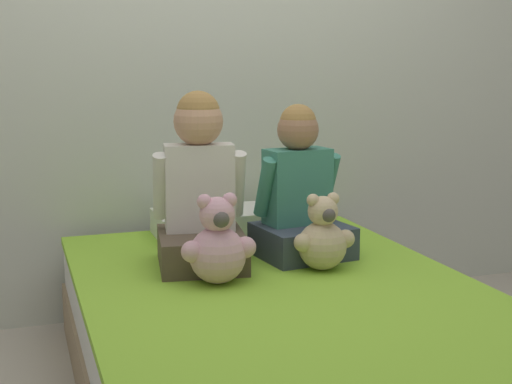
{
  "coord_description": "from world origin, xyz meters",
  "views": [
    {
      "loc": [
        -0.84,
        -2.21,
        1.19
      ],
      "look_at": [
        0.0,
        0.26,
        0.71
      ],
      "focal_mm": 50.0,
      "sensor_mm": 36.0,
      "label": 1
    }
  ],
  "objects_px": {
    "child_on_right": "(300,195)",
    "teddy_bear_held_by_right_child": "(323,238)",
    "bed": "(280,343)",
    "teddy_bear_held_by_left_child": "(218,246)",
    "child_on_left": "(200,192)",
    "pillow_at_headboard": "(219,222)"
  },
  "relations": [
    {
      "from": "teddy_bear_held_by_left_child",
      "to": "bed",
      "type": "bearing_deg",
      "value": -22.66
    },
    {
      "from": "pillow_at_headboard",
      "to": "child_on_right",
      "type": "bearing_deg",
      "value": -64.12
    },
    {
      "from": "teddy_bear_held_by_left_child",
      "to": "child_on_left",
      "type": "bearing_deg",
      "value": 89.97
    },
    {
      "from": "pillow_at_headboard",
      "to": "child_on_left",
      "type": "bearing_deg",
      "value": -114.8
    },
    {
      "from": "bed",
      "to": "child_on_right",
      "type": "xyz_separation_m",
      "value": [
        0.21,
        0.34,
        0.46
      ]
    },
    {
      "from": "pillow_at_headboard",
      "to": "teddy_bear_held_by_left_child",
      "type": "bearing_deg",
      "value": -106.39
    },
    {
      "from": "child_on_right",
      "to": "teddy_bear_held_by_right_child",
      "type": "relative_size",
      "value": 2.08
    },
    {
      "from": "child_on_left",
      "to": "pillow_at_headboard",
      "type": "height_order",
      "value": "child_on_left"
    },
    {
      "from": "child_on_right",
      "to": "teddy_bear_held_by_right_child",
      "type": "distance_m",
      "value": 0.25
    },
    {
      "from": "child_on_left",
      "to": "teddy_bear_held_by_right_child",
      "type": "height_order",
      "value": "child_on_left"
    },
    {
      "from": "child_on_right",
      "to": "pillow_at_headboard",
      "type": "relative_size",
      "value": 1.06
    },
    {
      "from": "child_on_left",
      "to": "pillow_at_headboard",
      "type": "relative_size",
      "value": 1.16
    },
    {
      "from": "child_on_left",
      "to": "teddy_bear_held_by_left_child",
      "type": "bearing_deg",
      "value": -82.43
    },
    {
      "from": "child_on_right",
      "to": "pillow_at_headboard",
      "type": "xyz_separation_m",
      "value": [
        -0.21,
        0.43,
        -0.19
      ]
    },
    {
      "from": "child_on_left",
      "to": "teddy_bear_held_by_right_child",
      "type": "xyz_separation_m",
      "value": [
        0.41,
        -0.23,
        -0.16
      ]
    },
    {
      "from": "child_on_left",
      "to": "teddy_bear_held_by_right_child",
      "type": "bearing_deg",
      "value": -20.32
    },
    {
      "from": "bed",
      "to": "child_on_right",
      "type": "bearing_deg",
      "value": 58.56
    },
    {
      "from": "teddy_bear_held_by_left_child",
      "to": "pillow_at_headboard",
      "type": "bearing_deg",
      "value": 74.71
    },
    {
      "from": "child_on_right",
      "to": "teddy_bear_held_by_right_child",
      "type": "xyz_separation_m",
      "value": [
        0.0,
        -0.22,
        -0.12
      ]
    },
    {
      "from": "bed",
      "to": "pillow_at_headboard",
      "type": "height_order",
      "value": "pillow_at_headboard"
    },
    {
      "from": "child_on_left",
      "to": "pillow_at_headboard",
      "type": "bearing_deg",
      "value": 73.9
    },
    {
      "from": "child_on_left",
      "to": "teddy_bear_held_by_left_child",
      "type": "xyz_separation_m",
      "value": [
        -0.01,
        -0.26,
        -0.14
      ]
    }
  ]
}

